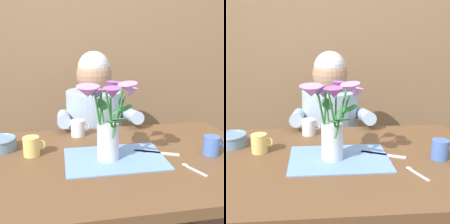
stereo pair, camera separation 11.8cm
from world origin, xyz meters
The scene contains 11 objects.
wood_panel_backdrop centered at (0.00, 1.05, 1.25)m, with size 4.00×0.10×2.50m, color brown.
dining_table centered at (0.00, 0.00, 0.64)m, with size 1.20×0.80×0.74m.
seated_person centered at (-0.01, 0.62, 0.56)m, with size 0.45×0.47×1.14m.
striped_placemat centered at (-0.01, -0.02, 0.74)m, with size 0.40×0.28×0.01m, color #6B93D1.
flower_vase centered at (-0.04, -0.01, 0.93)m, with size 0.25×0.25×0.32m.
ceramic_bowl centered at (-0.48, 0.17, 0.77)m, with size 0.14×0.14×0.06m.
dinner_knife centered at (0.17, 0.01, 0.74)m, with size 0.19×0.02×0.01m, color silver.
tea_cup centered at (-0.14, 0.29, 0.78)m, with size 0.09×0.07×0.08m.
coffee_cup centered at (-0.34, 0.09, 0.78)m, with size 0.09×0.07×0.08m.
ceramic_mug centered at (0.39, -0.04, 0.78)m, with size 0.09×0.07×0.08m.
spoon_0 centered at (0.25, -0.15, 0.74)m, with size 0.06×0.12×0.01m.
Camera 2 is at (-0.10, -1.09, 1.23)m, focal length 46.37 mm.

